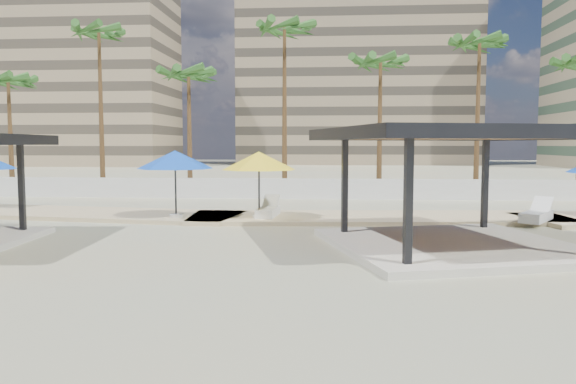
# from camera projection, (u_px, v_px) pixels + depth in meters

# --- Properties ---
(ground) EXTENTS (200.00, 200.00, 0.00)m
(ground) POSITION_uv_depth(u_px,v_px,m) (330.00, 249.00, 17.25)
(ground) COLOR tan
(ground) RESTS_ON ground
(promenade) EXTENTS (44.45, 7.97, 0.24)m
(promenade) POSITION_uv_depth(u_px,v_px,m) (376.00, 216.00, 24.71)
(promenade) COLOR #C6B284
(promenade) RESTS_ON ground
(boundary_wall) EXTENTS (56.00, 0.30, 1.20)m
(boundary_wall) POSITION_uv_depth(u_px,v_px,m) (331.00, 189.00, 33.10)
(boundary_wall) COLOR silver
(boundary_wall) RESTS_ON ground
(building_west) EXTENTS (34.00, 16.00, 32.40)m
(building_west) POSITION_uv_depth(u_px,v_px,m) (60.00, 66.00, 86.76)
(building_west) COLOR #937F60
(building_west) RESTS_ON ground
(building_mid) EXTENTS (38.00, 16.00, 30.40)m
(building_mid) POSITION_uv_depth(u_px,v_px,m) (356.00, 78.00, 93.22)
(building_mid) COLOR #847259
(building_mid) RESTS_ON ground
(pavilion_central) EXTENTS (9.09, 9.09, 3.73)m
(pavilion_central) POSITION_uv_depth(u_px,v_px,m) (454.00, 177.00, 17.16)
(pavilion_central) COLOR beige
(pavilion_central) RESTS_ON ground
(umbrella_b) EXTENTS (3.94, 3.94, 2.75)m
(umbrella_b) POSITION_uv_depth(u_px,v_px,m) (259.00, 161.00, 23.03)
(umbrella_b) COLOR beige
(umbrella_b) RESTS_ON promenade
(umbrella_f) EXTENTS (3.96, 3.96, 2.80)m
(umbrella_f) POSITION_uv_depth(u_px,v_px,m) (175.00, 160.00, 23.30)
(umbrella_f) COLOR beige
(umbrella_f) RESTS_ON promenade
(lounger_a) EXTENTS (0.87, 2.24, 0.83)m
(lounger_a) POSITION_uv_depth(u_px,v_px,m) (268.00, 211.00, 23.89)
(lounger_a) COLOR silver
(lounger_a) RESTS_ON promenade
(lounger_b) EXTENTS (1.94, 2.41, 0.90)m
(lounger_b) POSITION_uv_depth(u_px,v_px,m) (537.00, 215.00, 22.39)
(lounger_b) COLOR silver
(lounger_b) RESTS_ON promenade
(palm_a) EXTENTS (3.00, 3.00, 8.19)m
(palm_a) POSITION_uv_depth(u_px,v_px,m) (8.00, 85.00, 36.46)
(palm_a) COLOR brown
(palm_a) RESTS_ON ground
(palm_b) EXTENTS (3.00, 3.00, 11.27)m
(palm_b) POSITION_uv_depth(u_px,v_px,m) (99.00, 39.00, 36.15)
(palm_b) COLOR brown
(palm_b) RESTS_ON ground
(palm_c) EXTENTS (3.00, 3.00, 8.46)m
(palm_c) POSITION_uv_depth(u_px,v_px,m) (189.00, 79.00, 35.31)
(palm_c) COLOR brown
(palm_c) RESTS_ON ground
(palm_d) EXTENTS (3.00, 3.00, 11.36)m
(palm_d) POSITION_uv_depth(u_px,v_px,m) (284.00, 36.00, 35.41)
(palm_d) COLOR brown
(palm_d) RESTS_ON ground
(palm_e) EXTENTS (3.00, 3.00, 9.12)m
(palm_e) POSITION_uv_depth(u_px,v_px,m) (381.00, 67.00, 34.62)
(palm_e) COLOR brown
(palm_e) RESTS_ON ground
(palm_f) EXTENTS (3.00, 3.00, 10.26)m
(palm_f) POSITION_uv_depth(u_px,v_px,m) (480.00, 49.00, 34.27)
(palm_f) COLOR brown
(palm_f) RESTS_ON ground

